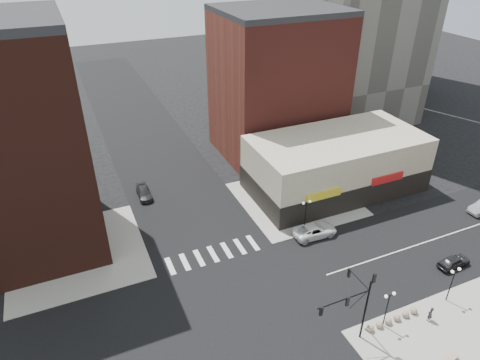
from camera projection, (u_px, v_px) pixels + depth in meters
ground at (242, 303)px, 43.07m from camera, size 240.00×240.00×0.00m
road_ew at (242, 303)px, 43.06m from camera, size 200.00×14.00×0.02m
road_ns at (242, 303)px, 43.06m from camera, size 14.00×200.00×0.02m
sidewalk_nw at (77, 254)px, 49.47m from camera, size 15.00×15.00×0.12m
sidewalk_ne at (295, 199)px, 59.46m from camera, size 15.00×15.00×0.12m
sidewalk_se at (473, 358)px, 37.51m from camera, size 18.00×14.00×0.12m
building_nw at (6, 150)px, 44.73m from camera, size 16.00×15.00×25.00m
building_ne_midrise at (277, 87)px, 67.26m from camera, size 18.00×15.00×22.00m
building_ne_row at (335, 168)px, 60.44m from camera, size 24.20×12.20×8.00m
traffic_signal at (356, 300)px, 36.86m from camera, size 5.59×3.09×7.77m
street_lamp_se_a at (388, 302)px, 38.87m from camera, size 1.22×0.32×4.16m
street_lamp_se_b at (454, 277)px, 41.63m from camera, size 1.22×0.32×4.16m
street_lamp_ne at (306, 208)px, 51.83m from camera, size 1.22×0.32×4.16m
bollard_row at (393, 319)px, 40.71m from camera, size 5.92×0.67×0.67m
white_suv at (315, 230)px, 52.12m from camera, size 5.62×2.76×1.53m
dark_sedan_east at (454, 262)px, 47.41m from camera, size 4.01×1.75×1.35m
dark_sedan_north at (144, 193)px, 59.68m from camera, size 1.88×4.44×1.28m
pedestrian at (430, 314)px, 40.62m from camera, size 0.65×0.46×1.67m
stone_bench at (450, 360)px, 37.06m from camera, size 1.75×0.84×0.39m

